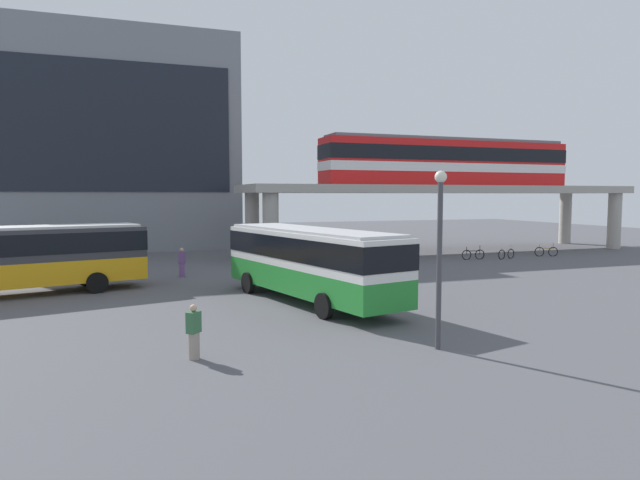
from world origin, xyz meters
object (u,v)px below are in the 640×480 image
(train, at_px, (448,162))
(bicycle_silver, at_px, (506,254))
(pedestrian_near_building, at_px, (194,334))
(bicycle_orange, at_px, (546,252))
(bicycle_black, at_px, (473,254))
(bicycle_red, at_px, (344,260))
(bus_main, at_px, (309,257))
(bus_secondary, at_px, (20,253))
(pedestrian_by_bike_rack, at_px, (182,263))
(station_building, at_px, (103,144))

(train, distance_m, bicycle_silver, 9.42)
(train, distance_m, pedestrian_near_building, 34.16)
(bicycle_orange, bearing_deg, bicycle_black, 179.38)
(bicycle_black, distance_m, bicycle_red, 10.22)
(bus_main, bearing_deg, bicycle_black, 34.84)
(bicycle_silver, height_order, bicycle_black, same)
(bus_main, bearing_deg, pedestrian_near_building, -130.00)
(bus_main, height_order, pedestrian_near_building, bus_main)
(bus_secondary, distance_m, pedestrian_near_building, 14.47)
(train, bearing_deg, pedestrian_near_building, -134.45)
(bus_secondary, xyz_separation_m, pedestrian_by_bike_rack, (7.65, 3.51, -1.21))
(bicycle_black, xyz_separation_m, pedestrian_near_building, (-22.16, -18.29, 0.38))
(bicycle_red, bearing_deg, station_building, 128.48)
(bicycle_orange, relative_size, pedestrian_near_building, 1.08)
(bicycle_orange, bearing_deg, bicycle_red, -179.23)
(bus_main, xyz_separation_m, bicycle_orange, (22.91, 11.33, -1.63))
(pedestrian_by_bike_rack, bearing_deg, bicycle_red, 8.16)
(station_building, height_order, pedestrian_by_bike_rack, station_building)
(bicycle_black, relative_size, pedestrian_by_bike_rack, 1.07)
(train, xyz_separation_m, bicycle_red, (-11.51, -5.93, -7.03))
(station_building, distance_m, bus_main, 32.23)
(bicycle_red, xyz_separation_m, pedestrian_near_building, (-11.95, -17.99, 0.38))
(bus_secondary, bearing_deg, bicycle_silver, 8.84)
(bus_main, relative_size, bicycle_silver, 6.48)
(train, bearing_deg, pedestrian_by_bike_rack, -161.39)
(bicycle_silver, relative_size, pedestrian_near_building, 1.11)
(bicycle_black, relative_size, bicycle_red, 1.00)
(bus_secondary, height_order, bicycle_orange, bus_secondary)
(train, height_order, pedestrian_near_building, train)
(bicycle_silver, bearing_deg, train, 101.01)
(station_building, relative_size, bicycle_silver, 12.74)
(bicycle_red, bearing_deg, bicycle_silver, -1.00)
(train, distance_m, bicycle_black, 9.10)
(pedestrian_near_building, bearing_deg, pedestrian_by_bike_rack, 85.36)
(bus_secondary, relative_size, bicycle_orange, 6.65)
(bus_main, bearing_deg, pedestrian_by_bike_rack, 114.86)
(train, xyz_separation_m, bus_main, (-17.68, -17.03, -5.40))
(train, bearing_deg, bus_main, -136.07)
(station_building, height_order, bicycle_silver, station_building)
(station_building, distance_m, bicycle_silver, 34.95)
(bicycle_orange, bearing_deg, bus_main, -153.68)
(bicycle_black, bearing_deg, pedestrian_near_building, -140.47)
(bicycle_silver, height_order, pedestrian_near_building, pedestrian_near_building)
(station_building, relative_size, pedestrian_by_bike_rack, 13.36)
(train, xyz_separation_m, bicycle_silver, (1.20, -6.15, -7.03))
(bus_secondary, height_order, bicycle_black, bus_secondary)
(bus_secondary, xyz_separation_m, bicycle_red, (18.26, 5.04, -1.63))
(bicycle_orange, distance_m, pedestrian_near_building, 33.99)
(train, bearing_deg, station_building, 153.82)
(bus_main, xyz_separation_m, bus_secondary, (-12.09, 6.07, 0.00))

